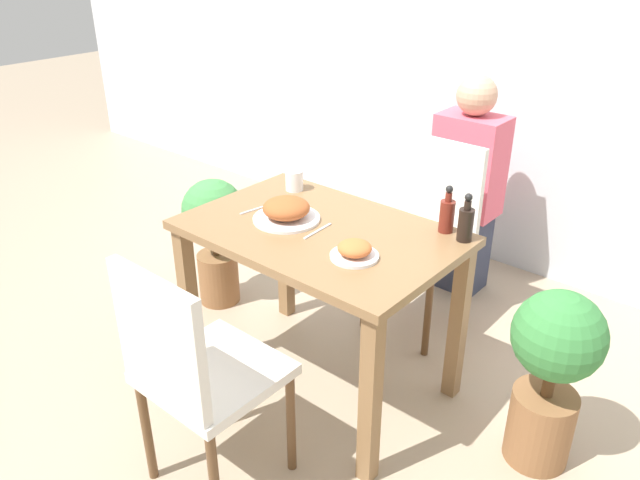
{
  "coord_description": "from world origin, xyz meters",
  "views": [
    {
      "loc": [
        1.42,
        -1.68,
        1.81
      ],
      "look_at": [
        0.0,
        0.0,
        0.7
      ],
      "focal_mm": 35.0,
      "sensor_mm": 36.0,
      "label": 1
    }
  ],
  "objects_px": {
    "drink_cup": "(294,180)",
    "potted_plant_right": "(552,367)",
    "sauce_bottle": "(447,214)",
    "potted_plant_left": "(215,230)",
    "side_plate": "(354,251)",
    "person_figure": "(466,188)",
    "condiment_bottle": "(466,223)",
    "food_plate": "(286,210)",
    "chair_far": "(429,225)",
    "chair_near": "(194,369)"
  },
  "relations": [
    {
      "from": "side_plate",
      "to": "condiment_bottle",
      "type": "xyz_separation_m",
      "value": [
        0.23,
        0.38,
        0.04
      ]
    },
    {
      "from": "potted_plant_left",
      "to": "potted_plant_right",
      "type": "distance_m",
      "value": 1.76
    },
    {
      "from": "potted_plant_right",
      "to": "chair_far",
      "type": "bearing_deg",
      "value": 147.59
    },
    {
      "from": "person_figure",
      "to": "chair_far",
      "type": "bearing_deg",
      "value": -86.05
    },
    {
      "from": "chair_near",
      "to": "potted_plant_right",
      "type": "relative_size",
      "value": 1.28
    },
    {
      "from": "drink_cup",
      "to": "condiment_bottle",
      "type": "bearing_deg",
      "value": 3.0
    },
    {
      "from": "chair_near",
      "to": "potted_plant_left",
      "type": "height_order",
      "value": "chair_near"
    },
    {
      "from": "drink_cup",
      "to": "person_figure",
      "type": "bearing_deg",
      "value": 66.37
    },
    {
      "from": "food_plate",
      "to": "sauce_bottle",
      "type": "distance_m",
      "value": 0.63
    },
    {
      "from": "side_plate",
      "to": "drink_cup",
      "type": "relative_size",
      "value": 1.94
    },
    {
      "from": "food_plate",
      "to": "condiment_bottle",
      "type": "height_order",
      "value": "condiment_bottle"
    },
    {
      "from": "sauce_bottle",
      "to": "potted_plant_right",
      "type": "height_order",
      "value": "sauce_bottle"
    },
    {
      "from": "food_plate",
      "to": "condiment_bottle",
      "type": "xyz_separation_m",
      "value": [
        0.63,
        0.3,
        0.03
      ]
    },
    {
      "from": "side_plate",
      "to": "potted_plant_left",
      "type": "xyz_separation_m",
      "value": [
        -1.09,
        0.26,
        -0.36
      ]
    },
    {
      "from": "chair_near",
      "to": "food_plate",
      "type": "relative_size",
      "value": 3.38
    },
    {
      "from": "food_plate",
      "to": "sauce_bottle",
      "type": "relative_size",
      "value": 1.43
    },
    {
      "from": "drink_cup",
      "to": "condiment_bottle",
      "type": "height_order",
      "value": "condiment_bottle"
    },
    {
      "from": "side_plate",
      "to": "drink_cup",
      "type": "height_order",
      "value": "drink_cup"
    },
    {
      "from": "drink_cup",
      "to": "potted_plant_right",
      "type": "height_order",
      "value": "drink_cup"
    },
    {
      "from": "side_plate",
      "to": "potted_plant_right",
      "type": "relative_size",
      "value": 0.25
    },
    {
      "from": "side_plate",
      "to": "potted_plant_right",
      "type": "bearing_deg",
      "value": 23.76
    },
    {
      "from": "drink_cup",
      "to": "potted_plant_right",
      "type": "xyz_separation_m",
      "value": [
        1.26,
        -0.04,
        -0.37
      ]
    },
    {
      "from": "potted_plant_left",
      "to": "person_figure",
      "type": "xyz_separation_m",
      "value": [
        0.89,
        0.97,
        0.16
      ]
    },
    {
      "from": "person_figure",
      "to": "side_plate",
      "type": "bearing_deg",
      "value": -80.71
    },
    {
      "from": "sauce_bottle",
      "to": "potted_plant_right",
      "type": "distance_m",
      "value": 0.67
    },
    {
      "from": "sauce_bottle",
      "to": "potted_plant_left",
      "type": "xyz_separation_m",
      "value": [
        -1.23,
        -0.14,
        -0.4
      ]
    },
    {
      "from": "potted_plant_left",
      "to": "potted_plant_right",
      "type": "relative_size",
      "value": 0.96
    },
    {
      "from": "drink_cup",
      "to": "sauce_bottle",
      "type": "relative_size",
      "value": 0.48
    },
    {
      "from": "chair_far",
      "to": "potted_plant_right",
      "type": "xyz_separation_m",
      "value": [
        0.84,
        -0.53,
        -0.1
      ]
    },
    {
      "from": "side_plate",
      "to": "person_figure",
      "type": "bearing_deg",
      "value": 99.29
    },
    {
      "from": "chair_far",
      "to": "person_figure",
      "type": "relative_size",
      "value": 0.78
    },
    {
      "from": "food_plate",
      "to": "condiment_bottle",
      "type": "bearing_deg",
      "value": 25.37
    },
    {
      "from": "potted_plant_left",
      "to": "side_plate",
      "type": "bearing_deg",
      "value": -13.58
    },
    {
      "from": "chair_far",
      "to": "drink_cup",
      "type": "bearing_deg",
      "value": -130.74
    },
    {
      "from": "sauce_bottle",
      "to": "potted_plant_left",
      "type": "relative_size",
      "value": 0.28
    },
    {
      "from": "food_plate",
      "to": "condiment_bottle",
      "type": "distance_m",
      "value": 0.7
    },
    {
      "from": "sauce_bottle",
      "to": "condiment_bottle",
      "type": "xyz_separation_m",
      "value": [
        0.09,
        -0.02,
        0.0
      ]
    },
    {
      "from": "chair_far",
      "to": "potted_plant_left",
      "type": "relative_size",
      "value": 1.33
    },
    {
      "from": "food_plate",
      "to": "person_figure",
      "type": "relative_size",
      "value": 0.23
    },
    {
      "from": "food_plate",
      "to": "potted_plant_right",
      "type": "relative_size",
      "value": 0.38
    },
    {
      "from": "condiment_bottle",
      "to": "potted_plant_left",
      "type": "bearing_deg",
      "value": -175.07
    },
    {
      "from": "chair_near",
      "to": "condiment_bottle",
      "type": "xyz_separation_m",
      "value": [
        0.41,
        0.98,
        0.3
      ]
    },
    {
      "from": "side_plate",
      "to": "drink_cup",
      "type": "bearing_deg",
      "value": 150.67
    },
    {
      "from": "chair_far",
      "to": "potted_plant_left",
      "type": "height_order",
      "value": "chair_far"
    },
    {
      "from": "potted_plant_left",
      "to": "person_figure",
      "type": "distance_m",
      "value": 1.33
    },
    {
      "from": "chair_near",
      "to": "chair_far",
      "type": "xyz_separation_m",
      "value": [
        0.01,
        1.43,
        0.0
      ]
    },
    {
      "from": "side_plate",
      "to": "sauce_bottle",
      "type": "distance_m",
      "value": 0.43
    },
    {
      "from": "potted_plant_left",
      "to": "condiment_bottle",
      "type": "bearing_deg",
      "value": 4.93
    },
    {
      "from": "chair_near",
      "to": "chair_far",
      "type": "distance_m",
      "value": 1.43
    },
    {
      "from": "side_plate",
      "to": "potted_plant_right",
      "type": "xyz_separation_m",
      "value": [
        0.66,
        0.29,
        -0.36
      ]
    }
  ]
}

